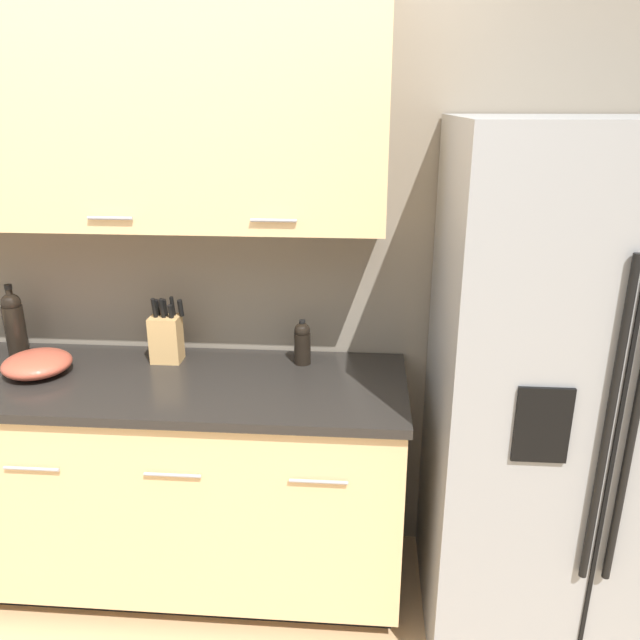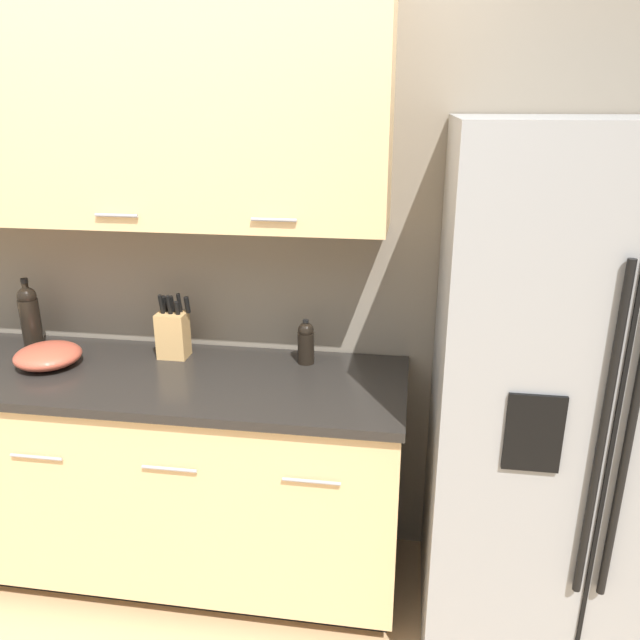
{
  "view_description": "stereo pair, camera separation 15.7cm",
  "coord_description": "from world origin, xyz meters",
  "px_view_note": "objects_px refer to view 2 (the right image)",
  "views": [
    {
      "loc": [
        0.84,
        -1.29,
        1.92
      ],
      "look_at": [
        0.68,
        0.83,
        1.17
      ],
      "focal_mm": 35.0,
      "sensor_mm": 36.0,
      "label": 1
    },
    {
      "loc": [
        1.0,
        -1.27,
        1.92
      ],
      "look_at": [
        0.68,
        0.83,
        1.17
      ],
      "focal_mm": 35.0,
      "sensor_mm": 36.0,
      "label": 2
    }
  ],
  "objects_px": {
    "refrigerator": "(576,405)",
    "oil_bottle": "(306,342)",
    "knife_block": "(173,333)",
    "wine_bottle": "(30,316)",
    "mixing_bowl": "(48,356)"
  },
  "relations": [
    {
      "from": "knife_block",
      "to": "oil_bottle",
      "type": "relative_size",
      "value": 1.47
    },
    {
      "from": "refrigerator",
      "to": "knife_block",
      "type": "height_order",
      "value": "refrigerator"
    },
    {
      "from": "oil_bottle",
      "to": "wine_bottle",
      "type": "bearing_deg",
      "value": -179.72
    },
    {
      "from": "knife_block",
      "to": "mixing_bowl",
      "type": "height_order",
      "value": "knife_block"
    },
    {
      "from": "refrigerator",
      "to": "knife_block",
      "type": "bearing_deg",
      "value": 171.08
    },
    {
      "from": "wine_bottle",
      "to": "oil_bottle",
      "type": "height_order",
      "value": "wine_bottle"
    },
    {
      "from": "wine_bottle",
      "to": "mixing_bowl",
      "type": "relative_size",
      "value": 1.18
    },
    {
      "from": "refrigerator",
      "to": "oil_bottle",
      "type": "xyz_separation_m",
      "value": [
        -0.98,
        0.26,
        0.08
      ]
    },
    {
      "from": "knife_block",
      "to": "wine_bottle",
      "type": "height_order",
      "value": "wine_bottle"
    },
    {
      "from": "refrigerator",
      "to": "mixing_bowl",
      "type": "xyz_separation_m",
      "value": [
        -1.99,
        0.07,
        0.03
      ]
    },
    {
      "from": "knife_block",
      "to": "mixing_bowl",
      "type": "bearing_deg",
      "value": -160.02
    },
    {
      "from": "wine_bottle",
      "to": "oil_bottle",
      "type": "distance_m",
      "value": 1.18
    },
    {
      "from": "refrigerator",
      "to": "wine_bottle",
      "type": "xyz_separation_m",
      "value": [
        -2.16,
        0.25,
        0.13
      ]
    },
    {
      "from": "oil_bottle",
      "to": "mixing_bowl",
      "type": "relative_size",
      "value": 0.71
    },
    {
      "from": "knife_block",
      "to": "oil_bottle",
      "type": "distance_m",
      "value": 0.55
    }
  ]
}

